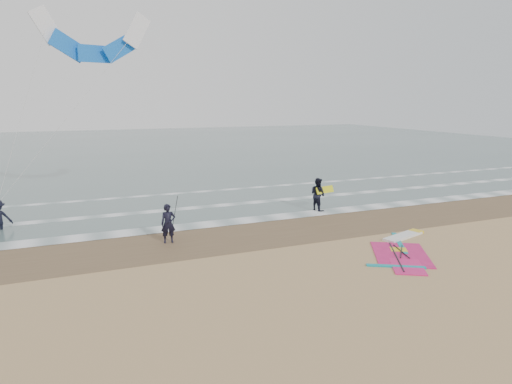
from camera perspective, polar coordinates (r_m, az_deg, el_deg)
name	(u,v)px	position (r m, az deg, el deg)	size (l,w,h in m)	color
ground	(328,275)	(16.95, 9.02, -10.25)	(120.00, 120.00, 0.00)	tan
sea_water	(137,148)	(62.25, -14.67, 5.35)	(120.00, 80.00, 0.02)	#47605E
wet_sand_band	(263,232)	(22.00, 0.85, -4.98)	(120.00, 5.00, 0.01)	brown
foam_waterline	(232,211)	(25.99, -3.02, -2.36)	(120.00, 9.15, 0.02)	white
windsurf_rig	(403,249)	(20.40, 17.87, -6.80)	(5.15, 4.88, 0.12)	white
person_standing	(168,224)	(20.49, -10.92, -3.90)	(0.64, 0.42, 1.75)	black
person_walking	(318,194)	(26.16, 7.73, -0.29)	(0.92, 0.72, 1.90)	black
held_pole	(175,214)	(20.44, -10.14, -2.72)	(0.17, 0.86, 1.82)	black
carried_kiteboard	(325,190)	(26.23, 8.61, 0.28)	(1.30, 0.51, 0.39)	yellow
surf_kite	(94,41)	(27.05, -19.63, 17.32)	(8.18, 2.77, 9.71)	white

